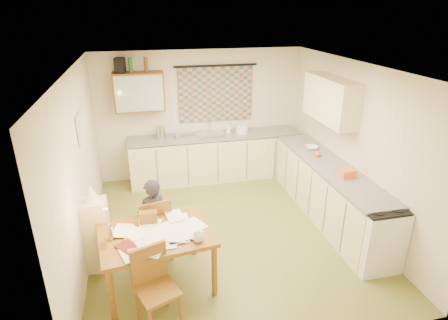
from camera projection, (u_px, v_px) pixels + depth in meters
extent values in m
cube|color=#63682B|center=(227.00, 231.00, 5.82)|extent=(4.00, 4.50, 0.02)
cube|color=white|center=(228.00, 66.00, 4.86)|extent=(4.00, 4.50, 0.02)
cube|color=beige|center=(201.00, 115.00, 7.38)|extent=(4.00, 0.02, 2.50)
cube|color=beige|center=(287.00, 249.00, 3.31)|extent=(4.00, 0.02, 2.50)
cube|color=beige|center=(79.00, 169.00, 4.92)|extent=(0.02, 4.50, 2.50)
cube|color=beige|center=(354.00, 145.00, 5.76)|extent=(0.02, 4.50, 2.50)
cube|color=#2B5578|center=(216.00, 94.00, 7.25)|extent=(1.45, 0.03, 1.05)
cylinder|color=black|center=(216.00, 66.00, 7.02)|extent=(1.60, 0.04, 0.04)
cube|color=#67320E|center=(139.00, 92.00, 6.76)|extent=(0.90, 0.34, 0.70)
cube|color=#99B2A5|center=(139.00, 94.00, 6.61)|extent=(0.84, 0.02, 0.64)
cube|color=beige|center=(331.00, 100.00, 5.99)|extent=(0.34, 1.30, 0.70)
cube|color=beige|center=(81.00, 127.00, 5.12)|extent=(0.04, 0.50, 0.40)
cube|color=white|center=(83.00, 127.00, 5.12)|extent=(0.01, 0.42, 0.32)
cube|color=beige|center=(215.00, 158.00, 7.45)|extent=(3.30, 0.60, 0.86)
cube|color=slate|center=(215.00, 136.00, 7.27)|extent=(3.30, 0.62, 0.04)
cube|color=beige|center=(327.00, 192.00, 6.09)|extent=(0.60, 2.95, 0.86)
cube|color=slate|center=(330.00, 166.00, 5.91)|extent=(0.62, 2.95, 0.04)
cube|color=white|center=(375.00, 237.00, 4.91)|extent=(0.58, 0.58, 0.87)
cube|color=black|center=(380.00, 206.00, 4.74)|extent=(0.55, 0.55, 0.03)
cube|color=silver|center=(211.00, 137.00, 7.27)|extent=(0.59, 0.50, 0.10)
cylinder|color=silver|center=(210.00, 125.00, 7.36)|extent=(0.03, 0.03, 0.28)
cube|color=silver|center=(184.00, 135.00, 7.13)|extent=(0.35, 0.30, 0.06)
cylinder|color=silver|center=(160.00, 133.00, 7.00)|extent=(0.22, 0.22, 0.24)
cylinder|color=white|center=(242.00, 129.00, 7.35)|extent=(0.29, 0.29, 0.16)
imported|color=white|center=(228.00, 129.00, 7.34)|extent=(0.09, 0.09, 0.18)
imported|color=white|center=(311.00, 148.00, 6.53)|extent=(0.39, 0.39, 0.05)
cube|color=orange|center=(347.00, 173.00, 5.45)|extent=(0.23, 0.18, 0.12)
sphere|color=orange|center=(318.00, 154.00, 6.20)|extent=(0.10, 0.10, 0.10)
cube|color=black|center=(120.00, 65.00, 6.52)|extent=(0.20, 0.23, 0.26)
cylinder|color=#195926|center=(130.00, 65.00, 6.56)|extent=(0.08, 0.08, 0.26)
cylinder|color=#67320E|center=(146.00, 64.00, 6.61)|extent=(0.08, 0.08, 0.26)
cube|color=brown|center=(155.00, 234.00, 4.45)|extent=(1.42, 1.15, 0.05)
cube|color=brown|center=(154.00, 228.00, 5.08)|extent=(0.49, 0.49, 0.04)
cube|color=brown|center=(156.00, 219.00, 4.82)|extent=(0.42, 0.12, 0.46)
cube|color=brown|center=(158.00, 291.00, 3.97)|extent=(0.52, 0.52, 0.04)
cube|color=brown|center=(149.00, 264.00, 4.02)|extent=(0.39, 0.18, 0.44)
imported|color=black|center=(153.00, 220.00, 4.98)|extent=(0.66, 0.63, 1.19)
cube|color=beige|center=(97.00, 235.00, 4.83)|extent=(0.32, 0.30, 0.99)
cone|color=beige|center=(91.00, 193.00, 4.60)|extent=(0.20, 0.20, 0.22)
cube|color=brown|center=(148.00, 217.00, 4.60)|extent=(0.22, 0.11, 0.16)
imported|color=white|center=(198.00, 237.00, 4.26)|extent=(0.20, 0.20, 0.10)
imported|color=maroon|center=(120.00, 251.00, 4.09)|extent=(0.41, 0.41, 0.02)
imported|color=orange|center=(122.00, 245.00, 4.20)|extent=(0.27, 0.31, 0.02)
cube|color=orange|center=(133.00, 252.00, 4.06)|extent=(0.13, 0.09, 0.04)
cube|color=black|center=(176.00, 243.00, 4.23)|extent=(0.14, 0.08, 0.02)
cylinder|color=silver|center=(111.00, 233.00, 4.27)|extent=(0.07, 0.07, 0.18)
cylinder|color=white|center=(108.00, 217.00, 4.20)|extent=(0.03, 0.03, 0.22)
sphere|color=#FFCC66|center=(105.00, 209.00, 4.13)|extent=(0.02, 0.02, 0.02)
cube|color=white|center=(151.00, 225.00, 4.59)|extent=(0.30, 0.35, 0.00)
cube|color=white|center=(194.00, 224.00, 4.60)|extent=(0.32, 0.36, 0.00)
cube|color=white|center=(180.00, 219.00, 4.70)|extent=(0.22, 0.31, 0.00)
cube|color=white|center=(137.00, 234.00, 4.39)|extent=(0.29, 0.35, 0.00)
cube|color=white|center=(169.00, 228.00, 4.51)|extent=(0.35, 0.36, 0.00)
cube|color=white|center=(166.00, 242.00, 4.25)|extent=(0.21, 0.30, 0.00)
cube|color=white|center=(179.00, 237.00, 4.34)|extent=(0.24, 0.32, 0.00)
cube|color=white|center=(163.00, 233.00, 4.41)|extent=(0.25, 0.33, 0.00)
cube|color=white|center=(147.00, 223.00, 4.60)|extent=(0.22, 0.30, 0.00)
cube|color=white|center=(131.00, 253.00, 4.04)|extent=(0.29, 0.35, 0.00)
cube|color=white|center=(175.00, 216.00, 4.76)|extent=(0.26, 0.33, 0.00)
cube|color=white|center=(189.00, 232.00, 4.42)|extent=(0.35, 0.36, 0.00)
cube|color=white|center=(152.00, 237.00, 4.32)|extent=(0.29, 0.35, 0.00)
cube|color=white|center=(154.00, 249.00, 4.09)|extent=(0.32, 0.36, 0.00)
cube|color=white|center=(147.00, 245.00, 4.17)|extent=(0.30, 0.35, 0.00)
cube|color=white|center=(122.00, 230.00, 4.43)|extent=(0.28, 0.34, 0.00)
cube|color=white|center=(187.00, 232.00, 4.40)|extent=(0.26, 0.33, 0.00)
cube|color=white|center=(178.00, 235.00, 4.35)|extent=(0.29, 0.34, 0.00)
cube|color=white|center=(135.00, 233.00, 4.37)|extent=(0.35, 0.36, 0.00)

